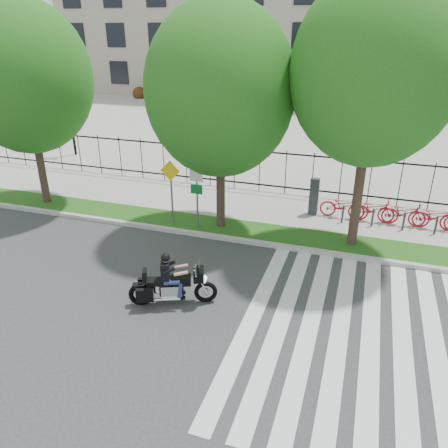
% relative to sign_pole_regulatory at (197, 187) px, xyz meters
% --- Properties ---
extents(ground, '(120.00, 120.00, 0.00)m').
position_rel_sign_pole_regulatory_xyz_m(ground, '(1.21, -4.58, -1.74)').
color(ground, '#313234').
rests_on(ground, ground).
extents(curb, '(60.00, 0.20, 0.15)m').
position_rel_sign_pole_regulatory_xyz_m(curb, '(1.21, -0.48, -1.66)').
color(curb, '#AFADA5').
rests_on(curb, ground).
extents(grass_verge, '(60.00, 1.50, 0.15)m').
position_rel_sign_pole_regulatory_xyz_m(grass_verge, '(1.21, 0.37, -1.66)').
color(grass_verge, '#194F13').
rests_on(grass_verge, ground).
extents(sidewalk, '(60.00, 3.50, 0.15)m').
position_rel_sign_pole_regulatory_xyz_m(sidewalk, '(1.21, 2.87, -1.66)').
color(sidewalk, '#A4A19A').
rests_on(sidewalk, ground).
extents(plaza, '(80.00, 34.00, 0.10)m').
position_rel_sign_pole_regulatory_xyz_m(plaza, '(1.21, 20.42, -1.69)').
color(plaza, '#A4A19A').
rests_on(plaza, ground).
extents(crosswalk_stripes, '(5.70, 8.00, 0.01)m').
position_rel_sign_pole_regulatory_xyz_m(crosswalk_stripes, '(6.04, -4.58, -1.73)').
color(crosswalk_stripes, silver).
rests_on(crosswalk_stripes, ground).
extents(iron_fence, '(30.00, 0.06, 2.00)m').
position_rel_sign_pole_regulatory_xyz_m(iron_fence, '(1.21, 4.62, -0.59)').
color(iron_fence, black).
rests_on(iron_fence, sidewalk).
extents(lamp_post_left, '(1.06, 0.70, 4.25)m').
position_rel_sign_pole_regulatory_xyz_m(lamp_post_left, '(-10.79, 7.42, 1.47)').
color(lamp_post_left, black).
rests_on(lamp_post_left, ground).
extents(street_tree_0, '(5.13, 5.13, 8.09)m').
position_rel_sign_pole_regulatory_xyz_m(street_tree_0, '(-7.18, 0.37, 3.54)').
color(street_tree_0, '#3C2A21').
rests_on(street_tree_0, grass_verge).
extents(street_tree_1, '(5.12, 5.12, 7.92)m').
position_rel_sign_pole_regulatory_xyz_m(street_tree_1, '(0.80, 0.37, 3.38)').
color(street_tree_1, '#3C2A21').
rests_on(street_tree_1, grass_verge).
extents(street_tree_2, '(5.03, 5.03, 8.62)m').
position_rel_sign_pole_regulatory_xyz_m(street_tree_2, '(5.63, 0.37, 4.13)').
color(street_tree_2, '#3C2A21').
rests_on(street_tree_2, grass_verge).
extents(sign_pole_regulatory, '(0.50, 0.09, 2.50)m').
position_rel_sign_pole_regulatory_xyz_m(sign_pole_regulatory, '(0.00, 0.00, 0.00)').
color(sign_pole_regulatory, '#59595B').
rests_on(sign_pole_regulatory, grass_verge).
extents(sign_pole_warning, '(0.78, 0.09, 2.49)m').
position_rel_sign_pole_regulatory_xyz_m(sign_pole_warning, '(-1.03, 0.00, 0.00)').
color(sign_pole_warning, '#59595B').
rests_on(sign_pole_warning, grass_verge).
extents(motorcycle_rider, '(2.32, 1.27, 1.90)m').
position_rel_sign_pole_regulatory_xyz_m(motorcycle_rider, '(1.13, -4.71, -1.11)').
color(motorcycle_rider, black).
rests_on(motorcycle_rider, ground).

